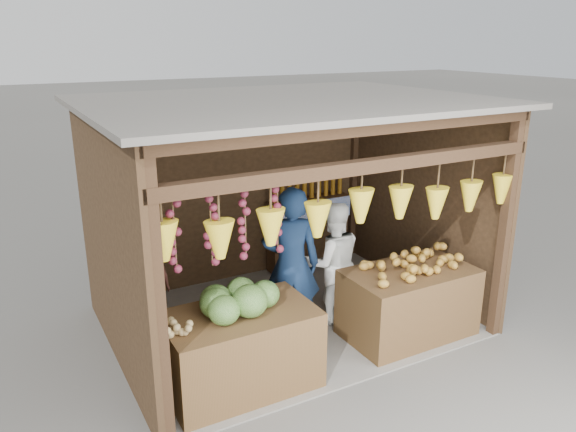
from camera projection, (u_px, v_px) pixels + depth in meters
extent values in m
plane|color=#514F49|center=(287.00, 320.00, 6.85)|extent=(80.00, 80.00, 0.00)
cube|color=slate|center=(287.00, 319.00, 6.85)|extent=(4.00, 3.00, 0.02)
cube|color=black|center=(235.00, 189.00, 7.71)|extent=(4.00, 0.06, 2.60)
cube|color=black|center=(110.00, 249.00, 5.54)|extent=(0.06, 3.00, 2.60)
cube|color=black|center=(421.00, 196.00, 7.37)|extent=(0.06, 3.00, 2.60)
cube|color=#605B54|center=(287.00, 102.00, 6.05)|extent=(4.30, 3.30, 0.06)
cube|color=black|center=(158.00, 306.00, 4.36)|extent=(0.11, 0.11, 2.60)
cube|color=black|center=(506.00, 228.00, 6.14)|extent=(0.11, 0.11, 2.60)
cube|color=black|center=(89.00, 210.00, 6.77)|extent=(0.11, 0.11, 2.60)
cube|color=black|center=(354.00, 174.00, 8.54)|extent=(0.11, 0.11, 2.60)
cube|color=black|center=(365.00, 166.00, 4.98)|extent=(4.00, 0.12, 0.12)
cube|color=black|center=(367.00, 128.00, 4.87)|extent=(4.00, 0.12, 0.12)
cube|color=#382314|center=(308.00, 200.00, 8.10)|extent=(1.25, 0.30, 0.05)
cube|color=#382314|center=(272.00, 241.00, 7.99)|extent=(0.05, 0.28, 1.05)
cube|color=#382314|center=(341.00, 228.00, 8.52)|extent=(0.05, 0.28, 1.05)
cube|color=blue|center=(314.00, 211.00, 8.00)|extent=(1.25, 0.02, 0.30)
cube|color=#51381B|center=(240.00, 350.00, 5.42)|extent=(1.45, 0.85, 0.81)
cube|color=#442E16|center=(408.00, 303.00, 6.40)|extent=(1.45, 0.85, 0.80)
cube|color=black|center=(152.00, 334.00, 6.24)|extent=(0.29, 0.29, 0.27)
imported|color=#122443|center=(291.00, 265.00, 6.18)|extent=(0.76, 0.64, 1.79)
imported|color=white|center=(333.00, 263.00, 6.63)|extent=(0.85, 0.74, 1.49)
imported|color=brown|center=(147.00, 281.00, 6.04)|extent=(0.52, 0.35, 1.02)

